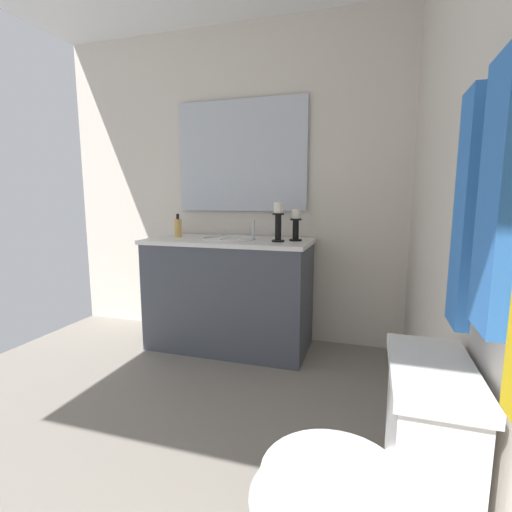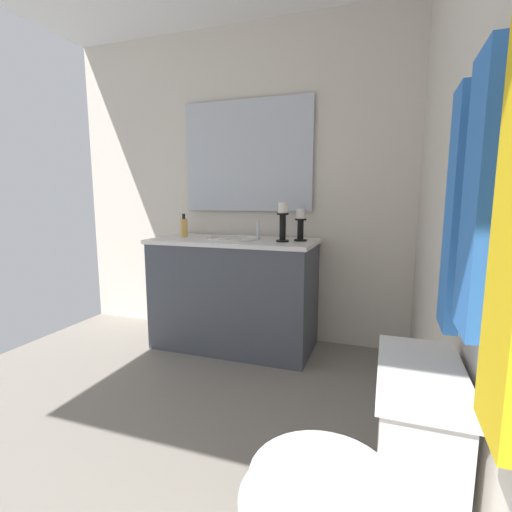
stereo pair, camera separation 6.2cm
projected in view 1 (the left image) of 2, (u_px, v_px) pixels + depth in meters
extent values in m
cube|color=gray|center=(111.00, 441.00, 1.79)|extent=(3.12, 2.85, 0.02)
cube|color=silver|center=(468.00, 169.00, 1.18)|extent=(3.12, 0.04, 2.45)
cube|color=silver|center=(228.00, 186.00, 3.07)|extent=(0.04, 2.85, 2.45)
cube|color=#474C56|center=(229.00, 295.00, 2.85)|extent=(0.55, 1.19, 0.80)
cube|color=white|center=(229.00, 241.00, 2.79)|extent=(0.58, 1.22, 0.03)
sphere|color=black|center=(166.00, 282.00, 3.12)|extent=(0.02, 0.02, 0.02)
sphere|color=black|center=(152.00, 288.00, 2.93)|extent=(0.02, 0.02, 0.02)
ellipsoid|color=white|center=(229.00, 246.00, 2.79)|extent=(0.38, 0.30, 0.11)
torus|color=white|center=(229.00, 239.00, 2.78)|extent=(0.40, 0.40, 0.02)
cylinder|color=silver|center=(253.00, 230.00, 2.72)|extent=(0.02, 0.02, 0.14)
cube|color=silver|center=(241.00, 156.00, 2.95)|extent=(0.02, 1.05, 0.86)
cylinder|color=black|center=(296.00, 240.00, 2.68)|extent=(0.09, 0.09, 0.01)
cylinder|color=black|center=(296.00, 231.00, 2.67)|extent=(0.04, 0.04, 0.15)
cylinder|color=black|center=(296.00, 219.00, 2.66)|extent=(0.08, 0.08, 0.01)
cylinder|color=white|center=(296.00, 214.00, 2.65)|extent=(0.06, 0.06, 0.07)
cylinder|color=black|center=(278.00, 241.00, 2.63)|extent=(0.09, 0.09, 0.01)
cylinder|color=black|center=(278.00, 228.00, 2.61)|extent=(0.04, 0.04, 0.19)
cylinder|color=black|center=(278.00, 214.00, 2.60)|extent=(0.08, 0.08, 0.01)
cylinder|color=white|center=(278.00, 208.00, 2.59)|extent=(0.06, 0.06, 0.07)
cylinder|color=#E5B259|center=(178.00, 228.00, 2.93)|extent=(0.06, 0.06, 0.14)
cylinder|color=black|center=(178.00, 216.00, 2.92)|extent=(0.02, 0.02, 0.04)
ellipsoid|color=white|center=(332.00, 505.00, 1.01)|extent=(0.38, 0.46, 0.24)
cylinder|color=white|center=(333.00, 478.00, 1.00)|extent=(0.39, 0.39, 0.03)
cube|color=white|center=(427.00, 439.00, 0.91)|extent=(0.36, 0.17, 0.32)
cube|color=white|center=(432.00, 371.00, 0.88)|extent=(0.38, 0.19, 0.03)
cube|color=blue|center=(466.00, 212.00, 0.86)|extent=(0.12, 0.03, 0.53)
cube|color=blue|center=(497.00, 197.00, 0.64)|extent=(0.14, 0.03, 0.47)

